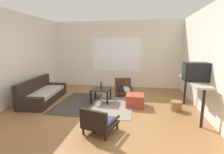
% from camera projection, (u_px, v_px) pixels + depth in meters
% --- Properties ---
extents(ground_plane, '(7.80, 7.80, 0.00)m').
position_uv_depth(ground_plane, '(99.00, 114.00, 4.26)').
color(ground_plane, olive).
extents(far_wall_with_window, '(5.60, 0.13, 2.70)m').
position_uv_depth(far_wall_with_window, '(116.00, 54.00, 6.97)').
color(far_wall_with_window, silver).
rests_on(far_wall_with_window, ground).
extents(side_wall_right, '(0.12, 6.60, 2.70)m').
position_uv_depth(side_wall_right, '(213.00, 62.00, 3.86)').
color(side_wall_right, silver).
rests_on(side_wall_right, ground).
extents(side_wall_left, '(0.12, 6.60, 2.70)m').
position_uv_depth(side_wall_left, '(9.00, 59.00, 4.73)').
color(side_wall_left, silver).
rests_on(side_wall_left, ground).
extents(area_rug, '(2.22, 2.04, 0.01)m').
position_uv_depth(area_rug, '(96.00, 103.00, 5.03)').
color(area_rug, '#38332D').
rests_on(area_rug, ground).
extents(couch, '(0.96, 1.99, 0.70)m').
position_uv_depth(couch, '(42.00, 94.00, 5.27)').
color(couch, black).
rests_on(couch, ground).
extents(coffee_table, '(0.58, 0.59, 0.41)m').
position_uv_depth(coffee_table, '(101.00, 91.00, 5.14)').
color(coffee_table, black).
rests_on(coffee_table, ground).
extents(armchair_by_window, '(0.69, 0.72, 0.56)m').
position_uv_depth(armchair_by_window, '(123.00, 88.00, 5.92)').
color(armchair_by_window, '#472D19').
rests_on(armchair_by_window, ground).
extents(armchair_striped_foreground, '(0.73, 0.74, 0.54)m').
position_uv_depth(armchair_striped_foreground, '(99.00, 122.00, 3.29)').
color(armchair_striped_foreground, black).
rests_on(armchair_striped_foreground, ground).
extents(ottoman_orange, '(0.51, 0.51, 0.34)m').
position_uv_depth(ottoman_orange, '(135.00, 100.00, 4.80)').
color(ottoman_orange, '#993D28').
rests_on(ottoman_orange, ground).
extents(console_shelf, '(0.36, 1.56, 0.88)m').
position_uv_depth(console_shelf, '(194.00, 85.00, 4.14)').
color(console_shelf, '#B2AD9E').
rests_on(console_shelf, ground).
extents(crt_television, '(0.55, 0.37, 0.45)m').
position_uv_depth(crt_television, '(195.00, 72.00, 4.03)').
color(crt_television, black).
rests_on(crt_television, console_shelf).
extents(clay_vase, '(0.24, 0.24, 0.34)m').
position_uv_depth(clay_vase, '(190.00, 73.00, 4.51)').
color(clay_vase, '#A87047').
rests_on(clay_vase, console_shelf).
extents(glass_bottle, '(0.07, 0.07, 0.25)m').
position_uv_depth(glass_bottle, '(101.00, 86.00, 5.06)').
color(glass_bottle, '#194723').
rests_on(glass_bottle, coffee_table).
extents(wicker_basket, '(0.29, 0.29, 0.26)m').
position_uv_depth(wicker_basket, '(176.00, 106.00, 4.49)').
color(wicker_basket, olive).
rests_on(wicker_basket, ground).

